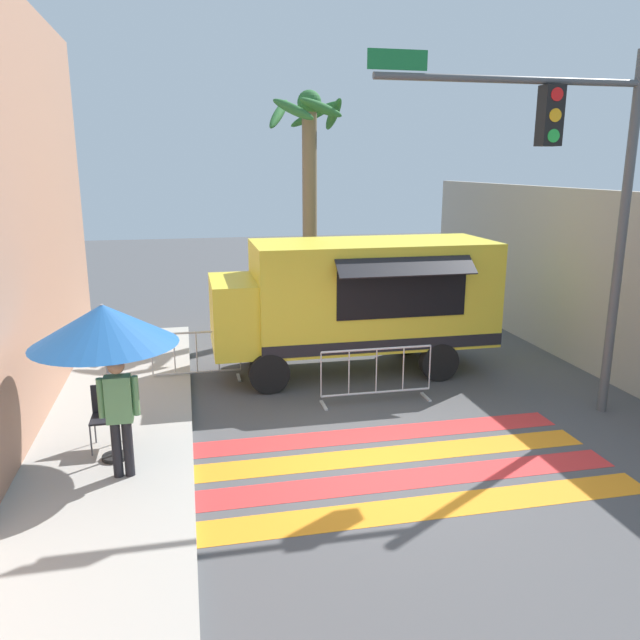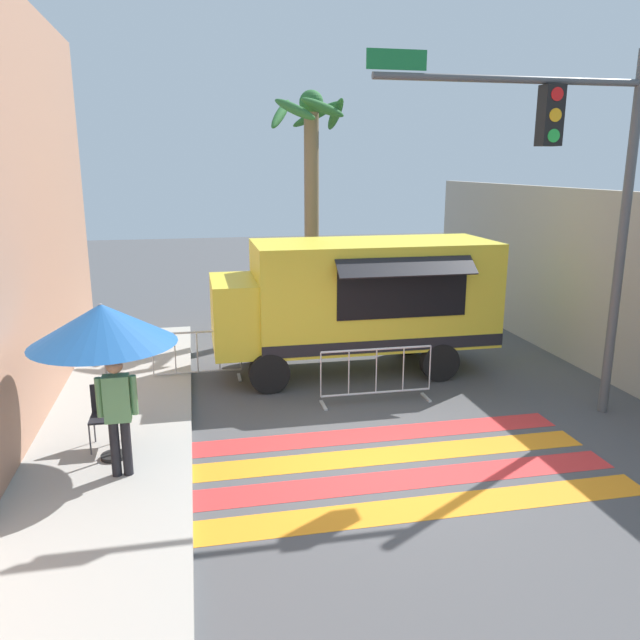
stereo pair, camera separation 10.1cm
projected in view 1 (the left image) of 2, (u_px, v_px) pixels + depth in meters
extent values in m
plane|color=#4C4C4F|center=(384.00, 458.00, 9.27)|extent=(60.00, 60.00, 0.00)
cube|color=#A8A59E|center=(25.00, 489.00, 8.24)|extent=(4.40, 16.00, 0.15)
cube|color=#A39E93|center=(598.00, 283.00, 12.79)|extent=(0.20, 16.00, 3.77)
cube|color=orange|center=(419.00, 508.00, 7.92)|extent=(6.40, 0.56, 0.01)
cube|color=red|center=(399.00, 480.00, 8.64)|extent=(6.40, 0.56, 0.01)
cube|color=orange|center=(382.00, 455.00, 9.36)|extent=(6.40, 0.56, 0.01)
cube|color=red|center=(368.00, 435.00, 10.08)|extent=(6.40, 0.56, 0.01)
cube|color=yellow|center=(372.00, 292.00, 12.91)|extent=(4.88, 2.06, 2.10)
cube|color=yellow|center=(255.00, 314.00, 12.50)|extent=(1.72, 1.89, 1.42)
cube|color=#1E232D|center=(213.00, 298.00, 12.25)|extent=(0.06, 1.65, 0.54)
cube|color=black|center=(402.00, 294.00, 11.94)|extent=(2.59, 0.03, 0.95)
cube|color=black|center=(407.00, 267.00, 11.62)|extent=(2.69, 0.43, 0.31)
cube|color=black|center=(386.00, 346.00, 12.14)|extent=(4.88, 0.01, 0.24)
cylinder|color=black|center=(269.00, 373.00, 11.86)|extent=(0.78, 0.22, 0.78)
cylinder|color=black|center=(258.00, 346.00, 13.66)|extent=(0.78, 0.22, 0.78)
cylinder|color=black|center=(439.00, 362.00, 12.56)|extent=(0.78, 0.22, 0.78)
cylinder|color=black|center=(407.00, 337.00, 14.36)|extent=(0.78, 0.22, 0.78)
cylinder|color=#515456|center=(621.00, 242.00, 10.38)|extent=(0.16, 0.16, 6.00)
cylinder|color=#515456|center=(513.00, 80.00, 9.34)|extent=(4.36, 0.11, 0.11)
cube|color=black|center=(550.00, 116.00, 9.57)|extent=(0.32, 0.28, 0.90)
cylinder|color=red|center=(557.00, 94.00, 9.36)|extent=(0.20, 0.02, 0.20)
cylinder|color=#F2A519|center=(555.00, 115.00, 9.44)|extent=(0.20, 0.02, 0.20)
cylinder|color=green|center=(553.00, 136.00, 9.51)|extent=(0.20, 0.02, 0.20)
cube|color=#197238|center=(398.00, 60.00, 8.90)|extent=(0.90, 0.02, 0.28)
cylinder|color=black|center=(115.00, 457.00, 8.93)|extent=(0.36, 0.36, 0.06)
cylinder|color=#B2B2B7|center=(109.00, 384.00, 8.67)|extent=(0.04, 0.04, 2.27)
cone|color=#1E59A5|center=(103.00, 325.00, 8.46)|extent=(1.99, 1.99, 0.56)
cylinder|color=#4C4C51|center=(91.00, 441.00, 8.99)|extent=(0.02, 0.02, 0.46)
cylinder|color=#4C4C51|center=(123.00, 438.00, 9.08)|extent=(0.02, 0.02, 0.46)
cylinder|color=#4C4C51|center=(95.00, 429.00, 9.41)|extent=(0.02, 0.02, 0.46)
cylinder|color=#4C4C51|center=(125.00, 426.00, 9.50)|extent=(0.02, 0.02, 0.46)
cube|color=black|center=(107.00, 418.00, 9.18)|extent=(0.47, 0.47, 0.03)
cube|color=black|center=(108.00, 398.00, 9.33)|extent=(0.47, 0.03, 0.43)
cylinder|color=black|center=(117.00, 449.00, 8.35)|extent=(0.13, 0.13, 0.79)
cylinder|color=black|center=(128.00, 448.00, 8.38)|extent=(0.13, 0.13, 0.79)
cube|color=#598C59|center=(119.00, 399.00, 8.20)|extent=(0.34, 0.20, 0.64)
cylinder|color=#598C59|center=(101.00, 398.00, 8.14)|extent=(0.09, 0.09, 0.54)
cylinder|color=#598C59|center=(136.00, 396.00, 8.23)|extent=(0.09, 0.09, 0.54)
sphere|color=#9E7051|center=(116.00, 366.00, 8.09)|extent=(0.22, 0.22, 0.22)
cylinder|color=#B7BABF|center=(377.00, 349.00, 11.24)|extent=(2.07, 0.04, 0.04)
cylinder|color=#B7BABF|center=(376.00, 392.00, 11.44)|extent=(2.07, 0.04, 0.04)
cylinder|color=#B7BABF|center=(321.00, 375.00, 11.13)|extent=(0.02, 0.02, 0.83)
cylinder|color=#B7BABF|center=(349.00, 373.00, 11.24)|extent=(0.02, 0.02, 0.83)
cylinder|color=#B7BABF|center=(376.00, 371.00, 11.34)|extent=(0.02, 0.02, 0.83)
cylinder|color=#B7BABF|center=(403.00, 369.00, 11.45)|extent=(0.02, 0.02, 0.83)
cylinder|color=#B7BABF|center=(430.00, 367.00, 11.55)|extent=(0.02, 0.02, 0.83)
cube|color=#B7BABF|center=(324.00, 405.00, 11.28)|extent=(0.06, 0.44, 0.03)
cube|color=#B7BABF|center=(426.00, 397.00, 11.68)|extent=(0.06, 0.44, 0.03)
cylinder|color=#B7BABF|center=(196.00, 333.00, 12.36)|extent=(1.74, 0.04, 0.04)
cylinder|color=#B7BABF|center=(198.00, 372.00, 12.56)|extent=(1.74, 0.04, 0.04)
cylinder|color=#B7BABF|center=(152.00, 355.00, 12.28)|extent=(0.02, 0.02, 0.83)
cylinder|color=#B7BABF|center=(174.00, 354.00, 12.37)|extent=(0.02, 0.02, 0.83)
cylinder|color=#B7BABF|center=(197.00, 353.00, 12.46)|extent=(0.02, 0.02, 0.83)
cylinder|color=#B7BABF|center=(219.00, 351.00, 12.54)|extent=(0.02, 0.02, 0.83)
cylinder|color=#B7BABF|center=(240.00, 350.00, 12.63)|extent=(0.02, 0.02, 0.83)
cube|color=#B7BABF|center=(156.00, 383.00, 12.43)|extent=(0.06, 0.44, 0.03)
cube|color=#B7BABF|center=(239.00, 377.00, 12.76)|extent=(0.06, 0.44, 0.03)
cylinder|color=#7A664C|center=(310.00, 223.00, 16.10)|extent=(0.37, 0.37, 5.60)
sphere|color=#2D6B33|center=(309.00, 102.00, 15.39)|extent=(0.60, 0.60, 0.60)
ellipsoid|color=#2D6B33|center=(334.00, 114.00, 15.62)|extent=(0.32, 1.22, 0.86)
ellipsoid|color=#2D6B33|center=(314.00, 114.00, 16.10)|extent=(1.33, 0.72, 0.80)
ellipsoid|color=#2D6B33|center=(279.00, 114.00, 15.63)|extent=(0.87, 1.46, 0.97)
ellipsoid|color=#2D6B33|center=(293.00, 109.00, 14.92)|extent=(1.06, 1.13, 0.72)
ellipsoid|color=#2D6B33|center=(321.00, 108.00, 14.91)|extent=(1.24, 0.58, 0.58)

